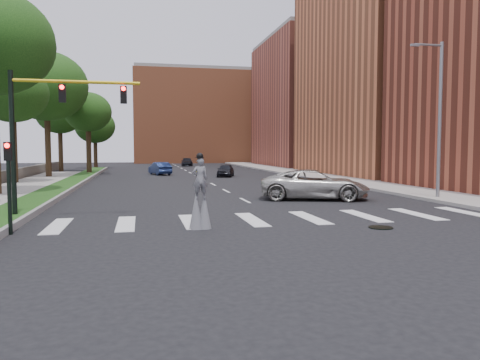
# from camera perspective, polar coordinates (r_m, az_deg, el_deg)

# --- Properties ---
(ground_plane) EXTENTS (160.00, 160.00, 0.00)m
(ground_plane) POSITION_cam_1_polar(r_m,az_deg,el_deg) (19.12, 5.90, -5.16)
(ground_plane) COLOR black
(ground_plane) RESTS_ON ground
(grass_median) EXTENTS (2.00, 60.00, 0.25)m
(grass_median) POSITION_cam_1_polar(r_m,az_deg,el_deg) (38.48, -20.49, -0.59)
(grass_median) COLOR #194012
(grass_median) RESTS_ON ground
(median_curb) EXTENTS (0.20, 60.00, 0.28)m
(median_curb) POSITION_cam_1_polar(r_m,az_deg,el_deg) (38.34, -18.93, -0.55)
(median_curb) COLOR gray
(median_curb) RESTS_ON ground
(sidewalk_right) EXTENTS (5.00, 90.00, 0.18)m
(sidewalk_right) POSITION_cam_1_polar(r_m,az_deg,el_deg) (46.80, 11.04, 0.31)
(sidewalk_right) COLOR gray
(sidewalk_right) RESTS_ON ground
(manhole) EXTENTS (0.90, 0.90, 0.04)m
(manhole) POSITION_cam_1_polar(r_m,az_deg,el_deg) (18.48, 16.77, -5.57)
(manhole) COLOR black
(manhole) RESTS_ON ground
(building_mid) EXTENTS (16.00, 22.00, 24.00)m
(building_mid) POSITION_cam_1_polar(r_m,az_deg,el_deg) (56.17, 18.32, 12.98)
(building_mid) COLOR #BD633B
(building_mid) RESTS_ON ground
(building_far) EXTENTS (16.00, 22.00, 20.00)m
(building_far) POSITION_cam_1_polar(r_m,az_deg,el_deg) (77.46, 9.17, 9.11)
(building_far) COLOR #A44E3C
(building_far) RESTS_ON ground
(building_backdrop) EXTENTS (26.00, 14.00, 18.00)m
(building_backdrop) POSITION_cam_1_polar(r_m,az_deg,el_deg) (96.86, -5.06, 7.51)
(building_backdrop) COLOR #BD633B
(building_backdrop) RESTS_ON ground
(streetlight) EXTENTS (2.05, 0.20, 9.00)m
(streetlight) POSITION_cam_1_polar(r_m,az_deg,el_deg) (29.28, 23.04, 7.32)
(streetlight) COLOR slate
(streetlight) RESTS_ON ground
(traffic_signal) EXTENTS (5.30, 0.23, 6.20)m
(traffic_signal) POSITION_cam_1_polar(r_m,az_deg,el_deg) (21.35, -22.85, 6.67)
(traffic_signal) COLOR black
(traffic_signal) RESTS_ON ground
(secondary_signal) EXTENTS (0.25, 0.21, 3.23)m
(secondary_signal) POSITION_cam_1_polar(r_m,az_deg,el_deg) (18.05, -26.35, 0.12)
(secondary_signal) COLOR black
(secondary_signal) RESTS_ON ground
(stilt_performer) EXTENTS (0.84, 0.55, 2.84)m
(stilt_performer) POSITION_cam_1_polar(r_m,az_deg,el_deg) (17.46, -4.88, -2.48)
(stilt_performer) COLOR black
(stilt_performer) RESTS_ON ground
(suv_crossing) EXTENTS (6.85, 4.67, 1.74)m
(suv_crossing) POSITION_cam_1_polar(r_m,az_deg,el_deg) (27.67, 9.08, -0.54)
(suv_crossing) COLOR #B6B4AC
(suv_crossing) RESTS_ON ground
(car_near) EXTENTS (2.59, 4.18, 1.33)m
(car_near) POSITION_cam_1_polar(r_m,az_deg,el_deg) (48.62, -1.77, 1.20)
(car_near) COLOR black
(car_near) RESTS_ON ground
(car_mid) EXTENTS (2.54, 4.50, 1.40)m
(car_mid) POSITION_cam_1_polar(r_m,az_deg,el_deg) (52.60, -9.74, 1.40)
(car_mid) COLOR navy
(car_mid) RESTS_ON ground
(car_far) EXTENTS (2.18, 4.59, 1.29)m
(car_far) POSITION_cam_1_polar(r_m,az_deg,el_deg) (76.78, -6.49, 2.19)
(car_far) COLOR black
(car_far) RESTS_ON ground
(tree_3) EXTENTS (5.73, 5.73, 9.93)m
(tree_3) POSITION_cam_1_polar(r_m,az_deg,el_deg) (42.71, -26.06, 9.52)
(tree_3) COLOR black
(tree_3) RESTS_ON ground
(tree_4) EXTENTS (7.95, 7.95, 12.38)m
(tree_4) POSITION_cam_1_polar(r_m,az_deg,el_deg) (50.19, -22.54, 10.49)
(tree_4) COLOR black
(tree_4) RESTS_ON ground
(tree_5) EXTENTS (5.87, 5.87, 9.76)m
(tree_5) POSITION_cam_1_polar(r_m,az_deg,el_deg) (63.45, -21.12, 7.51)
(tree_5) COLOR black
(tree_5) RESTS_ON ground
(tree_6) EXTENTS (5.14, 5.14, 9.14)m
(tree_6) POSITION_cam_1_polar(r_m,az_deg,el_deg) (54.93, -18.05, 7.83)
(tree_6) COLOR black
(tree_6) RESTS_ON ground
(tree_7) EXTENTS (5.73, 5.73, 8.52)m
(tree_7) POSITION_cam_1_polar(r_m,az_deg,el_deg) (71.13, -17.27, 6.25)
(tree_7) COLOR black
(tree_7) RESTS_ON ground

